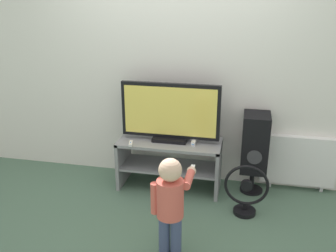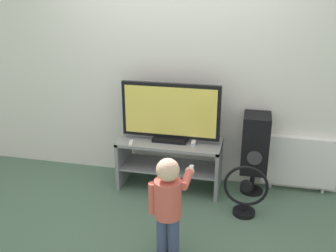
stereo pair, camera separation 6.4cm
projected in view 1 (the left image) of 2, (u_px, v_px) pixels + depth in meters
ground_plane at (165, 196)px, 3.91m from camera, size 16.00×16.00×0.00m
wall_back at (176, 63)px, 3.95m from camera, size 10.00×0.06×2.60m
tv_stand at (170, 157)px, 4.00m from camera, size 1.08×0.45×0.53m
television at (170, 113)px, 3.85m from camera, size 1.03×0.20×0.62m
game_console at (194, 142)px, 3.87m from camera, size 0.04×0.16×0.04m
remote_primary at (131, 143)px, 3.85m from camera, size 0.06×0.13×0.03m
child at (171, 199)px, 2.92m from camera, size 0.32×0.48×0.84m
speaker_tower at (255, 144)px, 3.84m from camera, size 0.27×0.34×0.86m
floor_fan at (246, 192)px, 3.54m from camera, size 0.42×0.21×0.51m
radiator at (298, 161)px, 3.96m from camera, size 0.77×0.08×0.60m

